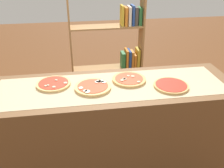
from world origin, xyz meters
TOP-DOWN VIEW (x-y plane):
  - counter at (0.00, 0.00)m, footprint 2.04×0.65m
  - parchment_paper at (0.00, 0.00)m, footprint 1.83×0.51m
  - pizza_mushroom_0 at (-0.47, 0.09)m, footprint 0.28×0.28m
  - pizza_mozzarella_1 at (-0.16, -0.02)m, footprint 0.29×0.29m
  - pizza_mushroom_2 at (0.16, 0.07)m, footprint 0.28×0.28m
  - pizza_plain_3 at (0.47, -0.08)m, footprint 0.28×0.28m
  - bookshelf at (0.22, 1.19)m, footprint 0.90×0.23m

SIDE VIEW (x-z plane):
  - counter at x=0.00m, z-range 0.00..0.93m
  - bookshelf at x=0.22m, z-range -0.03..1.63m
  - parchment_paper at x=0.00m, z-range 0.93..0.94m
  - pizza_plain_3 at x=0.47m, z-range 0.94..0.96m
  - pizza_mushroom_0 at x=-0.47m, z-range 0.93..0.96m
  - pizza_mushroom_2 at x=0.16m, z-range 0.93..0.96m
  - pizza_mozzarella_1 at x=-0.16m, z-range 0.93..0.96m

